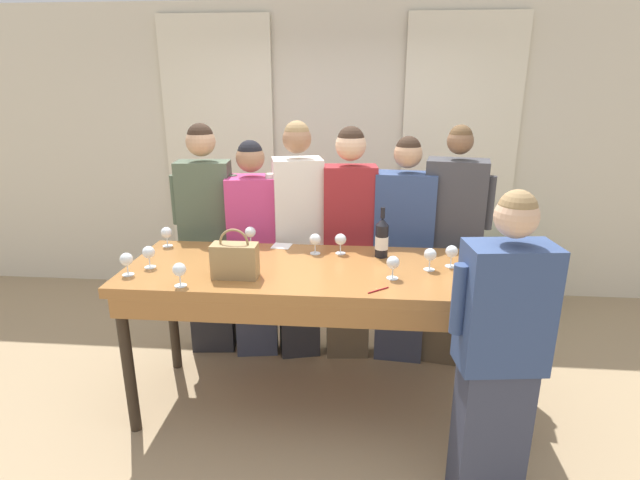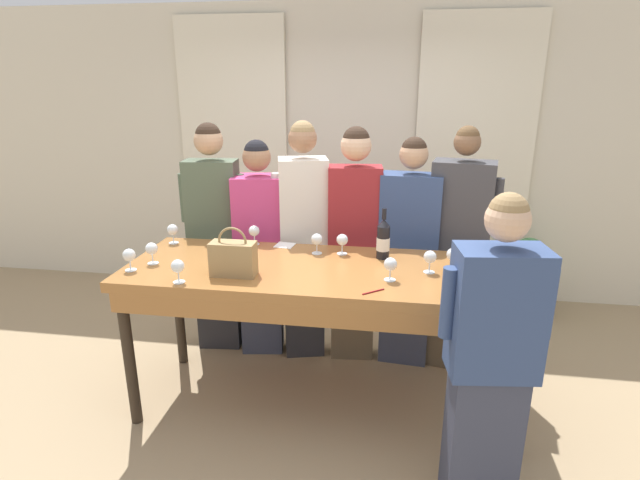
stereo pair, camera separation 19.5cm
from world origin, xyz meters
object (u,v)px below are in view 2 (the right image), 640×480
Objects in this scene: guest_pink_top at (260,248)px; guest_beige_cap at (458,251)px; tasting_bar at (317,282)px; guest_navy_coat at (408,252)px; guest_olive_jacket at (215,235)px; potted_plant at (527,272)px; guest_cream_sweater at (304,239)px; wine_glass_center_left at (453,255)px; handbag at (233,258)px; guest_striped_shirt at (354,241)px; wine_glass_near_host at (317,240)px; wine_glass_center_right at (390,265)px; wine_glass_back_mid at (152,249)px; wine_glass_center_mid at (254,231)px; wine_glass_back_right at (129,256)px; wine_glass_front_left at (430,258)px; wine_glass_back_left at (178,267)px; host_pouring at (491,360)px; wine_glass_front_right at (342,240)px; wine_glass_front_mid at (173,230)px; wine_bottle at (383,240)px.

guest_pink_top is 1.49m from guest_beige_cap.
tasting_bar is 1.39× the size of guest_navy_coat.
guest_olive_jacket is 2.39× the size of potted_plant.
guest_cream_sweater reaches higher than guest_beige_cap.
guest_beige_cap is (0.10, 0.59, -0.17)m from wine_glass_center_left.
guest_striped_shirt reaches higher than handbag.
wine_glass_near_host is at bearing 168.96° from wine_glass_center_left.
wine_glass_center_right is 1.50m from wine_glass_back_mid.
wine_glass_center_mid is 0.86m from wine_glass_back_right.
wine_glass_front_left is 1.00× the size of wine_glass_back_left.
wine_glass_front_left is at bearing -122.06° from potted_plant.
host_pouring is at bearing -81.40° from wine_glass_center_left.
wine_glass_front_right is 0.08× the size of guest_pink_top.
wine_glass_center_mid is at bearing 44.80° from wine_glass_back_right.
guest_beige_cap reaches higher than wine_glass_front_mid.
guest_navy_coat reaches higher than wine_glass_center_left.
handbag is 2.16× the size of wine_glass_center_mid.
wine_glass_center_right is (0.45, -0.12, 0.19)m from tasting_bar.
guest_beige_cap is at bearing 90.63° from host_pouring.
wine_glass_center_mid is at bearing 41.69° from wine_glass_back_mid.
wine_glass_near_host is at bearing -141.90° from potted_plant.
wine_glass_back_left reaches higher than tasting_bar.
guest_pink_top reaches higher than wine_glass_back_left.
tasting_bar is 1.16m from guest_olive_jacket.
wine_glass_near_host is at bearing 41.07° from wine_glass_back_left.
wine_bottle is at bearing -18.55° from guest_olive_jacket.
potted_plant is at bearing 22.59° from guest_pink_top.
guest_olive_jacket reaches higher than guest_pink_top.
handbag is 1.66m from guest_beige_cap.
wine_glass_front_left is at bearing -16.90° from wine_glass_center_mid.
host_pouring is (1.45, -1.08, -0.24)m from wine_glass_center_mid.
guest_olive_jacket reaches higher than guest_navy_coat.
guest_cream_sweater is (0.83, 0.77, -0.14)m from wine_glass_back_mid.
guest_olive_jacket is 1.01× the size of guest_striped_shirt.
wine_glass_back_mid is at bearing -147.67° from guest_striped_shirt.
tasting_bar is 0.68m from wine_glass_center_mid.
wine_glass_center_left is 1.88m from wine_glass_back_mid.
wine_glass_center_right is 1.00× the size of wine_glass_back_left.
guest_cream_sweater is (0.34, -0.00, 0.08)m from guest_pink_top.
wine_glass_front_left is at bearing -36.24° from guest_cream_sweater.
wine_glass_center_right is at bearing -39.06° from guest_pink_top.
guest_pink_top is at bearing -157.41° from potted_plant.
handbag reaches higher than wine_glass_back_right.
host_pouring is at bearing -26.69° from wine_glass_front_mid.
potted_plant is (0.99, 1.59, -0.66)m from wine_glass_front_left.
wine_glass_front_right and wine_glass_back_right have the same top height.
guest_cream_sweater reaches higher than handbag.
handbag reaches higher than wine_glass_center_left.
wine_bottle is 0.45m from wine_glass_center_left.
wine_glass_center_left is 1.20m from guest_cream_sweater.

